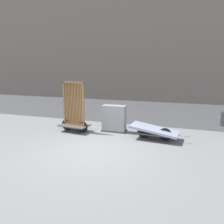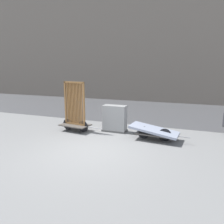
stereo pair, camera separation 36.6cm
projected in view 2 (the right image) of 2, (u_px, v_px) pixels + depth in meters
The scene contains 6 objects.
ground_plane at pixel (91, 152), 7.27m from camera, with size 60.00×60.00×0.00m, color slate.
road_strip at pixel (143, 110), 14.31m from camera, with size 56.00×7.56×0.01m.
building_facade at pixel (161, 6), 18.06m from camera, with size 48.00×4.00×15.49m.
bike_cart_with_bedframe at pixel (75, 114), 9.51m from camera, with size 2.01×0.93×2.17m.
bike_cart_with_mattress at pixel (154, 131), 8.39m from camera, with size 2.29×1.03×0.56m.
utility_cabinet at pixel (115, 119), 9.48m from camera, with size 1.07×0.49×1.15m.
Camera 2 is at (3.07, -6.17, 2.75)m, focal length 35.00 mm.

